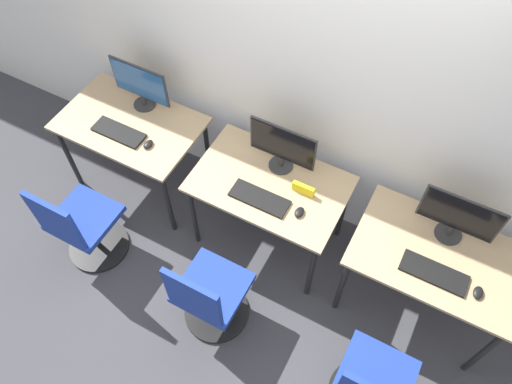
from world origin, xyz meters
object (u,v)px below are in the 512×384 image
(mouse_left, at_px, (148,144))
(keyboard_right, at_px, (434,273))
(keyboard_center, at_px, (259,198))
(mouse_right, at_px, (478,293))
(office_chair_center, at_px, (209,298))
(monitor_right, at_px, (459,217))
(monitor_left, at_px, (140,85))
(mouse_center, at_px, (299,212))
(office_chair_left, at_px, (82,228))
(keyboard_left, at_px, (119,132))
(monitor_center, at_px, (282,147))

(mouse_left, distance_m, keyboard_right, 2.16)
(keyboard_center, bearing_deg, mouse_right, 0.40)
(office_chair_center, relative_size, monitor_right, 1.86)
(keyboard_center, bearing_deg, monitor_right, 15.54)
(monitor_left, height_order, monitor_right, same)
(office_chair_center, bearing_deg, mouse_center, 64.23)
(mouse_center, bearing_deg, monitor_left, 166.96)
(mouse_center, height_order, office_chair_center, office_chair_center)
(monitor_right, height_order, keyboard_right, monitor_right)
(mouse_left, distance_m, office_chair_left, 0.80)
(keyboard_left, bearing_deg, monitor_center, 13.87)
(office_chair_center, bearing_deg, keyboard_right, 28.30)
(office_chair_center, distance_m, keyboard_right, 1.48)
(monitor_center, relative_size, keyboard_right, 1.18)
(office_chair_center, bearing_deg, mouse_right, 23.65)
(monitor_left, height_order, mouse_center, monitor_left)
(keyboard_center, distance_m, mouse_center, 0.29)
(office_chair_center, relative_size, mouse_right, 10.16)
(keyboard_center, xyz_separation_m, mouse_right, (1.49, 0.01, 0.01))
(keyboard_left, height_order, office_chair_center, office_chair_center)
(monitor_left, distance_m, mouse_center, 1.56)
(monitor_center, relative_size, monitor_right, 1.00)
(mouse_left, bearing_deg, keyboard_center, -2.08)
(mouse_center, height_order, mouse_right, same)
(monitor_left, xyz_separation_m, keyboard_left, (0.00, -0.34, -0.20))
(monitor_left, relative_size, monitor_center, 1.00)
(monitor_left, distance_m, office_chair_left, 1.16)
(monitor_left, height_order, keyboard_right, monitor_left)
(keyboard_center, height_order, office_chair_center, office_chair_center)
(office_chair_left, relative_size, keyboard_right, 2.20)
(monitor_center, bearing_deg, monitor_right, 0.31)
(monitor_left, height_order, monitor_center, same)
(mouse_left, height_order, mouse_center, same)
(keyboard_right, height_order, mouse_right, mouse_right)
(keyboard_right, bearing_deg, monitor_left, 171.70)
(mouse_center, relative_size, monitor_right, 0.18)
(office_chair_center, relative_size, keyboard_right, 2.20)
(mouse_center, distance_m, office_chair_center, 0.85)
(mouse_right, bearing_deg, keyboard_center, -179.60)
(office_chair_left, xyz_separation_m, monitor_right, (2.38, 0.97, 0.59))
(keyboard_right, bearing_deg, mouse_left, 179.53)
(keyboard_left, distance_m, keyboard_center, 1.22)
(keyboard_left, relative_size, mouse_right, 4.62)
(monitor_left, distance_m, monitor_right, 2.43)
(office_chair_center, distance_m, monitor_right, 1.71)
(mouse_center, xyz_separation_m, monitor_right, (0.93, 0.32, 0.19))
(office_chair_left, bearing_deg, office_chair_center, -1.56)
(monitor_left, bearing_deg, mouse_center, -13.04)
(keyboard_left, xyz_separation_m, mouse_left, (0.27, 0.00, 0.01))
(monitor_left, relative_size, mouse_right, 5.46)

